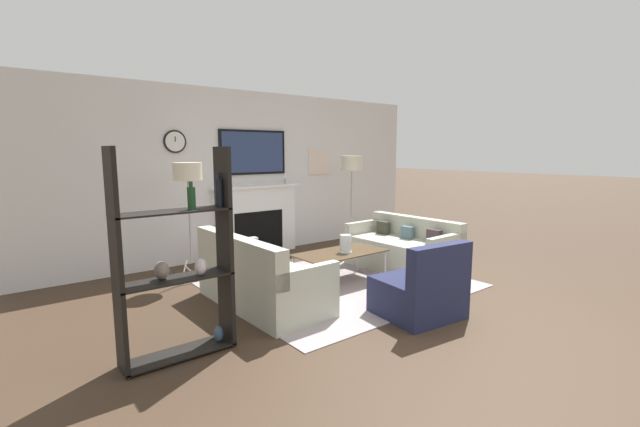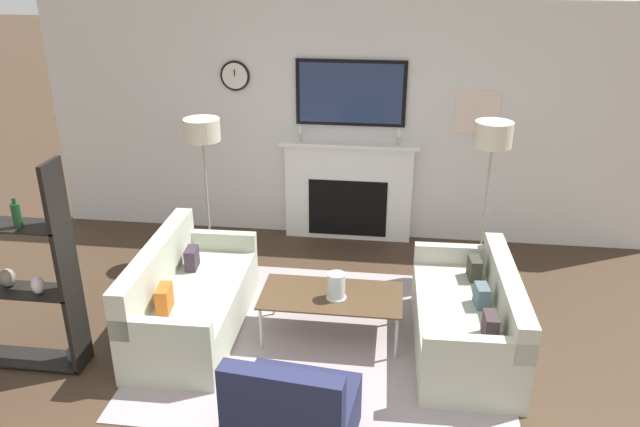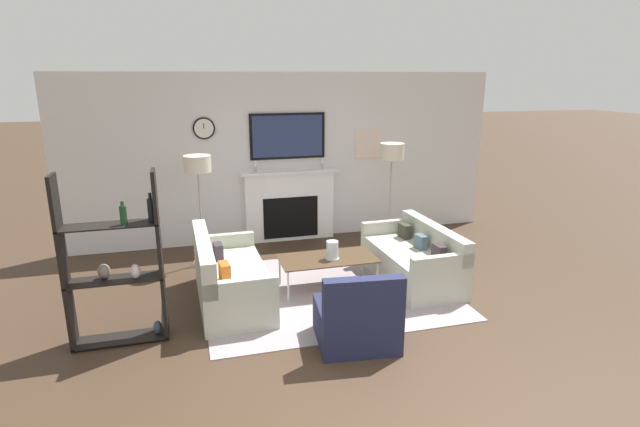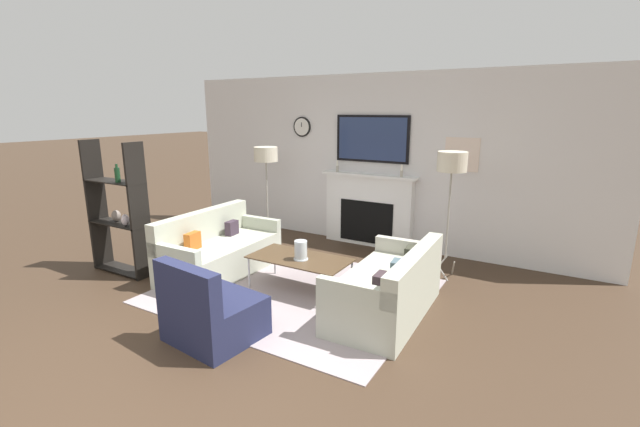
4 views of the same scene
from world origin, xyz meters
TOP-DOWN VIEW (x-y plane):
  - ground_plane at (0.00, 0.00)m, footprint 60.00×60.00m
  - fireplace_wall at (0.00, 4.50)m, footprint 7.06×0.28m
  - area_rug at (0.00, 2.24)m, footprint 3.04×2.52m
  - couch_left at (-1.22, 2.24)m, footprint 0.82×1.71m
  - couch_right at (1.21, 2.24)m, footprint 0.84×1.63m
  - armchair at (-0.06, 0.91)m, footprint 0.86×0.81m
  - coffee_table at (0.04, 2.31)m, footprint 1.22×0.62m
  - hurricane_candle at (0.09, 2.26)m, footprint 0.17×0.17m
  - floor_lamp_left at (-1.45, 3.64)m, footprint 0.37×0.37m
  - floor_lamp_right at (1.45, 3.64)m, footprint 0.37×0.37m
  - shelf_unit at (-2.35, 1.61)m, footprint 0.93×0.28m

SIDE VIEW (x-z plane):
  - ground_plane at x=0.00m, z-range 0.00..0.00m
  - area_rug at x=0.00m, z-range 0.00..0.01m
  - armchair at x=-0.06m, z-range -0.14..0.68m
  - couch_right at x=1.21m, z-range -0.09..0.66m
  - couch_left at x=-1.22m, z-range -0.12..0.71m
  - coffee_table at x=0.04m, z-range 0.19..0.60m
  - hurricane_candle at x=0.09m, z-range 0.41..0.64m
  - shelf_unit at x=-2.35m, z-range -0.06..1.71m
  - fireplace_wall at x=0.00m, z-range -0.12..2.58m
  - floor_lamp_left at x=-1.45m, z-range 0.64..2.23m
  - floor_lamp_right at x=1.45m, z-range 0.67..2.32m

